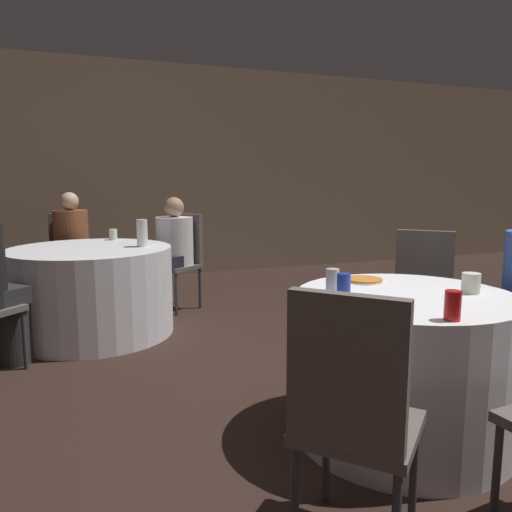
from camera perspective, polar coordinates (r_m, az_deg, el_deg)
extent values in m
plane|color=black|center=(2.77, 13.26, -19.40)|extent=(16.00, 16.00, 0.00)
cube|color=gray|center=(6.90, -9.22, 9.49)|extent=(16.00, 0.06, 2.80)
cylinder|color=silver|center=(2.69, 16.47, -11.85)|extent=(1.09, 1.09, 0.73)
cylinder|color=silver|center=(4.43, -18.27, -3.82)|extent=(1.34, 1.34, 0.73)
cube|color=#59514C|center=(1.88, 11.64, -18.64)|extent=(0.57, 0.57, 0.04)
cube|color=#59514C|center=(1.61, 10.25, -12.92)|extent=(0.29, 0.31, 0.50)
cylinder|color=#333338|center=(2.18, 8.05, -21.35)|extent=(0.03, 0.03, 0.42)
cylinder|color=#333338|center=(2.11, 17.57, -22.72)|extent=(0.03, 0.03, 0.42)
cylinder|color=#333338|center=(1.91, 4.43, -26.11)|extent=(0.03, 0.03, 0.42)
cylinder|color=#333338|center=(2.22, 25.78, -21.60)|extent=(0.03, 0.03, 0.42)
cube|color=#59514C|center=(3.49, 18.22, -5.97)|extent=(0.57, 0.57, 0.04)
cube|color=#59514C|center=(3.61, 18.68, -1.15)|extent=(0.31, 0.30, 0.50)
cylinder|color=#333338|center=(3.39, 20.69, -10.60)|extent=(0.03, 0.03, 0.42)
cylinder|color=#333338|center=(3.41, 14.89, -10.17)|extent=(0.03, 0.03, 0.42)
cylinder|color=#333338|center=(3.71, 20.93, -8.92)|extent=(0.03, 0.03, 0.42)
cylinder|color=#333338|center=(3.73, 15.66, -8.55)|extent=(0.03, 0.03, 0.42)
cylinder|color=#333338|center=(3.29, 24.73, -11.42)|extent=(0.03, 0.03, 0.42)
cube|color=#59514C|center=(5.04, -9.20, -1.19)|extent=(0.55, 0.55, 0.04)
cube|color=#59514C|center=(5.13, -7.85, 2.05)|extent=(0.25, 0.34, 0.50)
cylinder|color=#333338|center=(4.85, -9.13, -4.33)|extent=(0.03, 0.03, 0.42)
cylinder|color=#333338|center=(5.09, -11.85, -3.78)|extent=(0.03, 0.03, 0.42)
cylinder|color=#333338|center=(5.09, -6.43, -3.65)|extent=(0.03, 0.03, 0.42)
cylinder|color=#333338|center=(5.32, -9.14, -3.17)|extent=(0.03, 0.03, 0.42)
cylinder|color=#333338|center=(3.81, -24.94, -8.69)|extent=(0.03, 0.03, 0.42)
cube|color=#59514C|center=(5.38, -20.18, -1.01)|extent=(0.45, 0.45, 0.04)
cube|color=#59514C|center=(5.52, -20.60, 2.03)|extent=(0.38, 0.10, 0.50)
cylinder|color=#333338|center=(5.28, -17.96, -3.59)|extent=(0.03, 0.03, 0.42)
cylinder|color=#333338|center=(5.23, -21.62, -3.89)|extent=(0.03, 0.03, 0.42)
cylinder|color=#333338|center=(5.61, -18.59, -2.91)|extent=(0.03, 0.03, 0.42)
cylinder|color=#333338|center=(5.56, -22.05, -3.19)|extent=(0.03, 0.03, 0.42)
cylinder|color=#33384C|center=(3.14, 26.25, -12.12)|extent=(0.24, 0.24, 0.46)
cylinder|color=black|center=(4.94, -10.95, -3.92)|extent=(0.24, 0.24, 0.46)
cube|color=black|center=(4.96, -10.12, -0.57)|extent=(0.46, 0.47, 0.12)
cylinder|color=white|center=(5.01, -9.27, 1.71)|extent=(0.37, 0.37, 0.47)
sphere|color=tan|center=(4.98, -9.37, 5.53)|extent=(0.19, 0.19, 0.19)
cylinder|color=#282828|center=(3.96, -25.97, -7.80)|extent=(0.24, 0.24, 0.46)
cylinder|color=#4C4238|center=(5.20, -19.71, -3.63)|extent=(0.24, 0.24, 0.46)
cube|color=#4C4238|center=(5.26, -20.05, -0.43)|extent=(0.36, 0.36, 0.12)
cylinder|color=brown|center=(5.34, -20.34, 2.05)|extent=(0.33, 0.33, 0.54)
sphere|color=#DBB293|center=(5.31, -20.55, 5.88)|extent=(0.18, 0.18, 0.18)
cylinder|color=white|center=(2.84, 12.27, -2.82)|extent=(0.21, 0.21, 0.01)
cylinder|color=orange|center=(2.83, 12.28, -2.64)|extent=(0.20, 0.20, 0.01)
cylinder|color=red|center=(2.16, 21.56, -5.28)|extent=(0.07, 0.07, 0.12)
cylinder|color=silver|center=(2.52, 8.73, -2.81)|extent=(0.07, 0.07, 0.12)
cylinder|color=#1E38A5|center=(2.41, 9.99, -3.39)|extent=(0.07, 0.07, 0.12)
cylinder|color=silver|center=(2.71, 23.36, -2.87)|extent=(0.09, 0.09, 0.10)
cylinder|color=white|center=(4.31, -12.88, 2.57)|extent=(0.09, 0.09, 0.23)
cylinder|color=silver|center=(4.87, -16.01, 2.38)|extent=(0.07, 0.07, 0.10)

